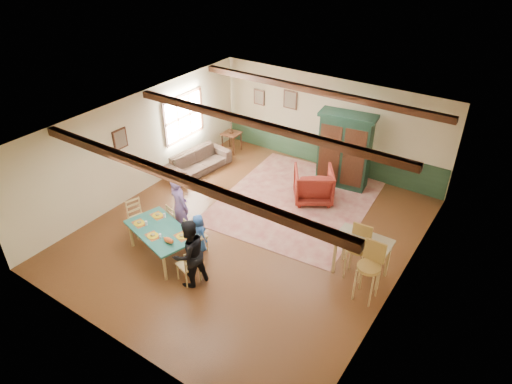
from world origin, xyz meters
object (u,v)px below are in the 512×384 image
Objects in this scene: counter_table at (361,257)px; bar_stool_right at (368,273)px; dining_chair_far_right at (196,235)px; person_child at (199,233)px; end_table at (232,142)px; person_man at (180,207)px; table_lamp at (231,124)px; bar_stool_left at (357,253)px; armoire at (345,150)px; dining_chair_end_right at (188,264)px; cat at (168,240)px; armchair at (313,185)px; person_woman at (189,254)px; dining_chair_end_left at (138,218)px; sofa at (198,161)px; dining_chair_far_left at (178,221)px; dining_table at (162,243)px.

bar_stool_right is (0.36, -0.59, 0.18)m from counter_table.
dining_chair_far_right is 0.95× the size of person_child.
person_man is at bearing -68.65° from end_table.
bar_stool_left is (5.58, -3.25, -0.32)m from table_lamp.
end_table is (-2.32, 4.45, -0.12)m from dining_chair_far_right.
person_child is at bearing -115.54° from armoire.
bar_stool_left reaches higher than dining_chair_end_right.
cat is 4.00m from counter_table.
armchair is at bearing -17.61° from end_table.
armchair reaches higher than end_table.
person_woman is (1.26, -1.11, -0.03)m from person_man.
person_woman reaches higher than person_child.
armchair is at bearing -105.09° from person_man.
bar_stool_right is (3.69, 0.72, 0.20)m from dining_chair_far_right.
dining_chair_end_left is 1.07m from person_man.
sofa is (-1.69, 2.62, -0.50)m from person_man.
armoire is at bearing 115.75° from bar_stool_left.
table_lamp is at bearing -46.78° from dining_chair_far_right.
dining_chair_end_left is 2.11m from dining_chair_end_right.
person_man reaches higher than counter_table.
armoire reaches higher than bar_stool_right.
dining_chair_end_right reaches higher than sofa.
armoire is (0.95, 5.32, 0.62)m from dining_chair_end_right.
person_man is at bearing -173.56° from bar_stool_right.
table_lamp is at bearing -135.68° from person_woman.
cat is 4.05m from bar_stool_right.
counter_table is (2.19, -2.03, 0.01)m from armchair.
dining_chair_far_left is at bearing -114.92° from dining_chair_end_right.
dining_chair_far_right is 0.78× the size of counter_table.
person_child is at bearing -62.70° from dining_chair_end_left.
sofa is 1.57× the size of bar_stool_right.
armoire reaches higher than dining_chair_end_right.
dining_table reaches higher than sofa.
counter_table reaches higher than person_child.
dining_chair_far_left is 1.51× the size of table_lamp.
sofa is at bearing -164.98° from armoire.
bar_stool_left is at bearing -151.11° from person_man.
dining_chair_far_right is 3.58m from counter_table.
dining_chair_end_right reaches higher than end_table.
dining_table reaches higher than end_table.
person_woman is 1.64× the size of person_child.
dining_chair_far_right is 0.55× the size of person_man.
dining_chair_end_left is 5.02m from bar_stool_left.
armchair is at bearing -21.13° from dining_chair_end_left.
armoire is 2.11× the size of armchair.
person_man reaches higher than bar_stool_left.
dining_chair_far_left is 0.41× the size of armoire.
dining_chair_far_right is at bearing -133.83° from dining_chair_end_right.
dining_chair_end_right reaches higher than dining_table.
sofa is (-2.86, 3.71, -0.14)m from dining_chair_end_right.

